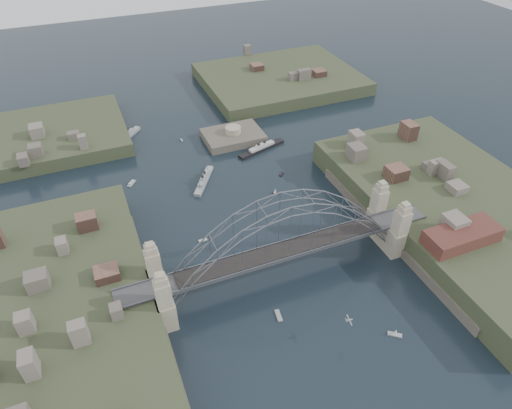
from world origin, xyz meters
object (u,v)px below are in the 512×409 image
Objects in this scene: wharf_shed at (462,236)px; ocean_liner at (262,148)px; fort_island at (233,140)px; naval_cruiser_near at (204,180)px; bridge at (284,239)px; naval_cruiser_far at (127,136)px.

wharf_shed reaches higher than ocean_liner.
wharf_shed reaches higher than fort_island.
ocean_liner is at bearing 24.07° from naval_cruiser_near.
wharf_shed is at bearing -69.15° from fort_island.
naval_cruiser_near is 28.28m from ocean_liner.
fort_island is 13.21m from ocean_liner.
ocean_liner is at bearing -57.36° from fort_island.
bridge is 6.64× the size of naval_cruiser_far.
ocean_liner is at bearing -32.07° from naval_cruiser_far.
wharf_shed is at bearing -71.15° from ocean_liner.
naval_cruiser_near is 1.21× the size of naval_cruiser_far.
naval_cruiser_far is at bearing 106.29° from bridge.
wharf_shed is 122.68m from naval_cruiser_far.
wharf_shed is at bearing -17.65° from bridge.
naval_cruiser_far is at bearing 115.32° from naval_cruiser_near.
naval_cruiser_far is 52.47m from ocean_liner.
fort_island is 1.74× the size of naval_cruiser_far.
naval_cruiser_near is at bearing -129.63° from fort_island.
wharf_shed is 1.30× the size of naval_cruiser_near.
bridge is 3.82× the size of fort_island.
bridge is 72.14m from fort_island.
naval_cruiser_near is at bearing 129.57° from wharf_shed.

